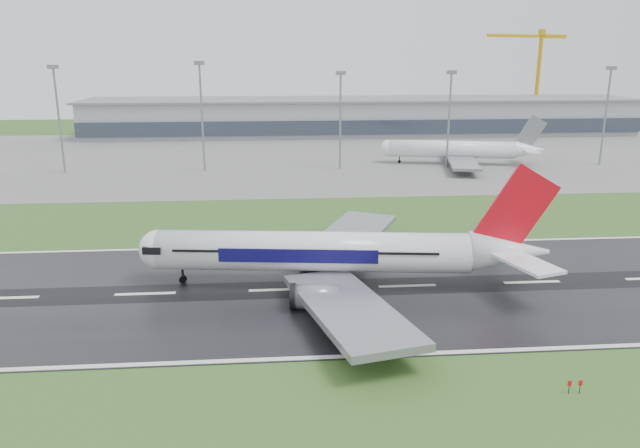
{
  "coord_description": "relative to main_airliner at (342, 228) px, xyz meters",
  "views": [
    {
      "loc": [
        -40.55,
        -86.19,
        34.83
      ],
      "look_at": [
        -32.65,
        12.0,
        7.0
      ],
      "focal_mm": 33.88,
      "sensor_mm": 36.0,
      "label": 1
    }
  ],
  "objects": [
    {
      "name": "ground",
      "position": [
        30.2,
        -1.16,
        -9.36
      ],
      "size": [
        520.0,
        520.0,
        0.0
      ],
      "primitive_type": "plane",
      "color": "#2E551F",
      "rests_on": "ground"
    },
    {
      "name": "runway",
      "position": [
        30.2,
        -1.16,
        -9.31
      ],
      "size": [
        400.0,
        45.0,
        0.1
      ],
      "primitive_type": "cube",
      "color": "black",
      "rests_on": "ground"
    },
    {
      "name": "apron",
      "position": [
        30.2,
        123.84,
        -9.32
      ],
      "size": [
        400.0,
        130.0,
        0.08
      ],
      "primitive_type": "cube",
      "color": "slate",
      "rests_on": "ground"
    },
    {
      "name": "terminal",
      "position": [
        30.2,
        183.84,
        -1.86
      ],
      "size": [
        240.0,
        36.0,
        15.0
      ],
      "primitive_type": "cube",
      "color": "gray",
      "rests_on": "ground"
    },
    {
      "name": "main_airliner",
      "position": [
        0.0,
        0.0,
        0.0
      ],
      "size": [
        69.48,
        66.88,
        18.52
      ],
      "primitive_type": null,
      "rotation": [
        0.0,
        0.0,
        -0.12
      ],
      "color": "white",
      "rests_on": "runway"
    },
    {
      "name": "parked_airliner",
      "position": [
        50.12,
        103.81,
        -1.5
      ],
      "size": [
        61.84,
        58.98,
        15.56
      ],
      "primitive_type": null,
      "rotation": [
        0.0,
        0.0,
        -0.2
      ],
      "color": "white",
      "rests_on": "apron"
    },
    {
      "name": "tower_crane",
      "position": [
        116.93,
        198.84,
        13.52
      ],
      "size": [
        44.65,
        17.95,
        45.75
      ],
      "primitive_type": null,
      "rotation": [
        0.0,
        0.0,
        0.34
      ],
      "color": "#C19607",
      "rests_on": "ground"
    },
    {
      "name": "floodmast_0",
      "position": [
        -73.11,
        98.84,
        5.94
      ],
      "size": [
        0.64,
        0.64,
        30.61
      ],
      "primitive_type": "cylinder",
      "color": "gray",
      "rests_on": "ground"
    },
    {
      "name": "floodmast_1",
      "position": [
        -31.12,
        98.84,
        6.47
      ],
      "size": [
        0.64,
        0.64,
        31.66
      ],
      "primitive_type": "cylinder",
      "color": "gray",
      "rests_on": "ground"
    },
    {
      "name": "floodmast_2",
      "position": [
        10.9,
        98.84,
        4.98
      ],
      "size": [
        0.64,
        0.64,
        28.68
      ],
      "primitive_type": "cylinder",
      "color": "gray",
      "rests_on": "ground"
    },
    {
      "name": "floodmast_3",
      "position": [
        45.07,
        98.84,
        5.04
      ],
      "size": [
        0.64,
        0.64,
        28.8
      ],
      "primitive_type": "cylinder",
      "color": "gray",
      "rests_on": "ground"
    },
    {
      "name": "floodmast_4",
      "position": [
        95.9,
        98.84,
        5.62
      ],
      "size": [
        0.64,
        0.64,
        29.96
      ],
      "primitive_type": "cylinder",
      "color": "gray",
      "rests_on": "ground"
    }
  ]
}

